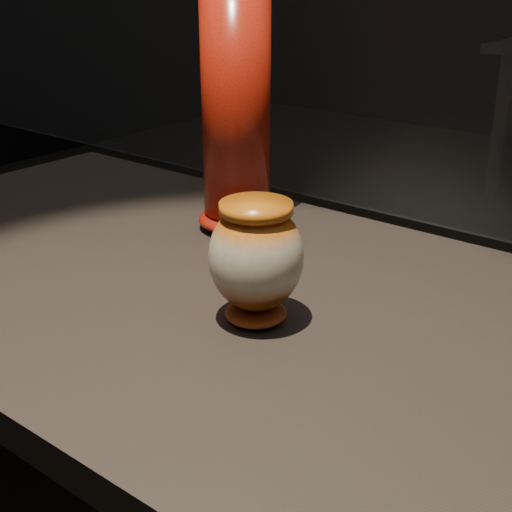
{
  "coord_description": "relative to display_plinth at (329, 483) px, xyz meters",
  "views": [
    {
      "loc": [
        0.45,
        -0.74,
        1.36
      ],
      "look_at": [
        -0.1,
        -0.06,
        1.0
      ],
      "focal_mm": 50.0,
      "sensor_mm": 36.0,
      "label": 1
    }
  ],
  "objects": [
    {
      "name": "display_plinth",
      "position": [
        0.0,
        0.0,
        0.0
      ],
      "size": [
        2.0,
        0.8,
        0.9
      ],
      "color": "black",
      "rests_on": "ground"
    },
    {
      "name": "main_vase",
      "position": [
        -0.1,
        -0.06,
        0.36
      ],
      "size": [
        0.15,
        0.15,
        0.17
      ],
      "rotation": [
        0.0,
        0.0,
        -0.16
      ],
      "color": "#622908",
      "rests_on": "display_plinth"
    },
    {
      "name": "tall_vase",
      "position": [
        -0.35,
        0.2,
        0.49
      ],
      "size": [
        0.17,
        0.17,
        0.45
      ],
      "rotation": [
        0.0,
        0.0,
        0.24
      ],
      "color": "red",
      "rests_on": "display_plinth"
    }
  ]
}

